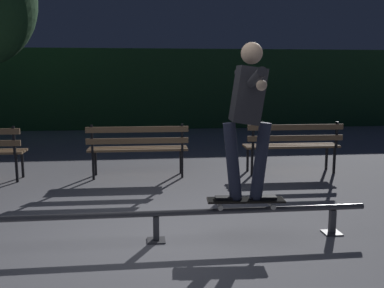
% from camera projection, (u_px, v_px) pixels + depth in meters
% --- Properties ---
extents(ground_plane, '(90.00, 90.00, 0.00)m').
position_uv_depth(ground_plane, '(156.00, 240.00, 4.40)').
color(ground_plane, gray).
extents(hedge_backdrop, '(24.00, 1.20, 2.41)m').
position_uv_depth(hedge_backdrop, '(145.00, 89.00, 13.64)').
color(hedge_backdrop, '#234C28').
rests_on(hedge_backdrop, ground).
extents(grind_rail, '(4.33, 0.18, 0.31)m').
position_uv_depth(grind_rail, '(156.00, 217.00, 4.33)').
color(grind_rail, '#47474C').
rests_on(grind_rail, ground).
extents(skateboard, '(0.79, 0.26, 0.09)m').
position_uv_depth(skateboard, '(246.00, 201.00, 4.41)').
color(skateboard, black).
rests_on(skateboard, grind_rail).
extents(skateboarder, '(0.63, 1.41, 1.56)m').
position_uv_depth(skateboarder, '(248.00, 108.00, 4.27)').
color(skateboarder, black).
rests_on(skateboarder, skateboard).
extents(park_bench_left_center, '(1.61, 0.44, 0.88)m').
position_uv_depth(park_bench_left_center, '(138.00, 145.00, 6.98)').
color(park_bench_left_center, black).
rests_on(park_bench_left_center, ground).
extents(park_bench_right_center, '(1.61, 0.44, 0.88)m').
position_uv_depth(park_bench_right_center, '(293.00, 142.00, 7.27)').
color(park_bench_right_center, black).
rests_on(park_bench_right_center, ground).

